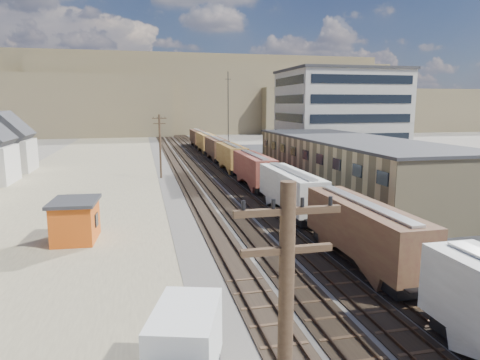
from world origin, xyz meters
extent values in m
plane|color=#6B6356|center=(0.00, 0.00, 0.00)|extent=(300.00, 300.00, 0.00)
cube|color=#4C4742|center=(0.00, 50.00, 0.03)|extent=(18.00, 200.00, 0.06)
cube|color=#7E7256|center=(-20.00, 40.00, 0.01)|extent=(24.00, 180.00, 0.03)
cube|color=#232326|center=(22.00, 35.00, 0.02)|extent=(26.00, 120.00, 0.04)
cube|color=black|center=(-5.00, 50.00, 0.10)|extent=(2.60, 200.00, 0.08)
cube|color=#38281E|center=(-5.72, 50.00, 0.22)|extent=(0.08, 200.00, 0.16)
cube|color=#38281E|center=(-4.28, 50.00, 0.22)|extent=(0.08, 200.00, 0.16)
cube|color=black|center=(-2.00, 50.00, 0.10)|extent=(2.60, 200.00, 0.08)
cube|color=#38281E|center=(-2.72, 50.00, 0.22)|extent=(0.08, 200.00, 0.16)
cube|color=#38281E|center=(-1.28, 50.00, 0.22)|extent=(0.08, 200.00, 0.16)
cube|color=black|center=(1.00, 50.00, 0.10)|extent=(2.60, 200.00, 0.08)
cube|color=#38281E|center=(0.28, 50.00, 0.22)|extent=(0.08, 200.00, 0.16)
cube|color=#38281E|center=(1.72, 50.00, 0.22)|extent=(0.08, 200.00, 0.16)
cube|color=black|center=(3.80, 50.00, 0.10)|extent=(2.60, 200.00, 0.08)
cube|color=#38281E|center=(3.08, 50.00, 0.22)|extent=(0.08, 200.00, 0.16)
cube|color=#38281E|center=(4.52, 50.00, 0.22)|extent=(0.08, 200.00, 0.16)
cube|color=black|center=(3.80, -9.33, 0.75)|extent=(2.20, 2.20, 0.90)
cube|color=black|center=(3.80, -4.28, 0.75)|extent=(2.20, 2.20, 0.90)
cube|color=black|center=(3.80, 5.87, 0.75)|extent=(2.20, 2.20, 0.90)
cube|color=#4B2920|center=(3.80, 0.79, 2.90)|extent=(3.00, 13.34, 3.40)
cube|color=#B7B7B2|center=(3.80, 0.79, 4.68)|extent=(0.90, 12.32, 0.16)
cube|color=black|center=(3.80, 10.92, 0.75)|extent=(2.20, 2.20, 0.90)
cube|color=black|center=(3.80, 21.07, 0.75)|extent=(2.20, 2.20, 0.90)
cube|color=#B1B1A6|center=(3.80, 15.99, 2.90)|extent=(3.00, 13.34, 3.40)
cube|color=#B7B7B2|center=(3.80, 15.99, 4.68)|extent=(0.90, 12.32, 0.16)
cube|color=black|center=(3.80, 26.12, 0.75)|extent=(2.20, 2.20, 0.90)
cube|color=black|center=(3.80, 36.27, 0.75)|extent=(2.20, 2.20, 0.90)
cube|color=maroon|center=(3.80, 31.19, 2.90)|extent=(3.00, 13.34, 3.40)
cube|color=#B7B7B2|center=(3.80, 31.19, 4.68)|extent=(0.90, 12.33, 0.16)
cube|color=black|center=(3.80, 41.32, 0.75)|extent=(2.20, 2.20, 0.90)
cube|color=black|center=(3.80, 51.47, 0.75)|extent=(2.20, 2.20, 0.90)
cube|color=#9B6629|center=(3.80, 46.39, 2.90)|extent=(3.00, 13.34, 3.40)
cube|color=#B7B7B2|center=(3.80, 46.39, 4.68)|extent=(0.90, 12.33, 0.16)
cube|color=black|center=(3.80, 56.52, 0.75)|extent=(2.20, 2.20, 0.90)
cube|color=black|center=(3.80, 66.67, 0.75)|extent=(2.20, 2.20, 0.90)
cube|color=#4B2920|center=(3.80, 61.59, 2.90)|extent=(3.00, 13.34, 3.40)
cube|color=#B7B7B2|center=(3.80, 61.59, 4.68)|extent=(0.90, 12.33, 0.16)
cube|color=black|center=(3.80, 71.72, 0.75)|extent=(2.20, 2.20, 0.90)
cube|color=black|center=(3.80, 81.87, 0.75)|extent=(2.20, 2.20, 0.90)
cube|color=#9B6629|center=(3.80, 76.79, 2.90)|extent=(3.00, 13.34, 3.40)
cube|color=#B7B7B2|center=(3.80, 76.79, 4.68)|extent=(0.90, 12.32, 0.16)
cube|color=black|center=(3.80, 86.92, 0.75)|extent=(2.20, 2.20, 0.90)
cube|color=black|center=(3.80, 97.07, 0.75)|extent=(2.20, 2.20, 0.90)
cube|color=#4B2920|center=(3.80, 91.99, 2.90)|extent=(3.00, 13.34, 3.40)
cube|color=#B7B7B2|center=(3.80, 91.99, 4.68)|extent=(0.90, 12.32, 0.16)
cube|color=tan|center=(15.00, 25.00, 3.50)|extent=(12.00, 40.00, 7.00)
cube|color=#2D2D30|center=(15.00, 25.00, 7.10)|extent=(12.40, 40.40, 0.30)
cube|color=black|center=(8.95, 25.00, 2.20)|extent=(0.12, 36.00, 1.20)
cube|color=black|center=(8.95, 25.00, 5.20)|extent=(0.12, 36.00, 1.20)
cube|color=#9E998E|center=(28.00, 55.00, 9.00)|extent=(22.00, 18.00, 18.00)
cube|color=#2D2D30|center=(28.00, 55.00, 18.20)|extent=(22.60, 18.60, 0.50)
cube|color=black|center=(16.95, 55.00, 9.00)|extent=(0.12, 16.00, 16.00)
cube|color=black|center=(28.00, 45.95, 9.00)|extent=(20.00, 0.12, 16.00)
cube|color=#382619|center=(-8.50, -18.00, 9.40)|extent=(2.20, 0.14, 0.14)
cube|color=#382619|center=(-8.50, -18.00, 8.60)|extent=(1.90, 0.14, 0.14)
cylinder|color=black|center=(-7.90, -18.00, 9.55)|extent=(0.08, 0.08, 0.22)
cylinder|color=#382619|center=(-8.50, 42.00, 5.00)|extent=(0.32, 0.32, 10.00)
cube|color=#382619|center=(-8.50, 42.00, 9.40)|extent=(2.20, 0.14, 0.14)
cube|color=#382619|center=(-8.50, 42.00, 8.60)|extent=(1.90, 0.14, 0.14)
cylinder|color=black|center=(-7.90, 42.00, 9.55)|extent=(0.08, 0.08, 0.22)
cylinder|color=black|center=(6.00, 60.00, 9.00)|extent=(0.16, 0.16, 18.00)
cube|color=black|center=(6.00, 60.00, 16.50)|extent=(1.20, 0.08, 0.08)
cube|color=#9E998E|center=(-34.00, 55.00, 2.75)|extent=(8.00, 8.00, 5.50)
cube|color=#2D2D30|center=(-34.00, 55.00, 6.40)|extent=(8.15, 8.16, 8.15)
cube|color=brown|center=(-60.00, 150.00, 11.00)|extent=(120.00, 40.00, 22.00)
cube|color=brown|center=(20.00, 160.00, 14.00)|extent=(140.00, 45.00, 28.00)
cube|color=brown|center=(90.00, 150.00, 9.00)|extent=(110.00, 38.00, 18.00)
cube|color=brown|center=(-10.00, 180.00, 16.00)|extent=(200.00, 60.00, 32.00)
cube|color=silver|center=(-9.84, -9.79, 2.08)|extent=(3.60, 4.71, 2.71)
cube|color=#C04C12|center=(-17.02, 11.59, 1.66)|extent=(3.59, 4.63, 3.33)
cube|color=#2D2D30|center=(-17.02, 11.59, 3.44)|extent=(4.06, 5.10, 0.28)
cube|color=black|center=(-15.30, 11.48, 1.77)|extent=(0.18, 1.11, 1.11)
imported|color=navy|center=(21.18, 37.24, 0.79)|extent=(5.97, 5.71, 1.57)
imported|color=silver|center=(25.82, 40.32, 0.70)|extent=(2.54, 4.36, 1.39)
camera|label=1|loc=(-11.25, -25.76, 11.47)|focal=32.00mm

